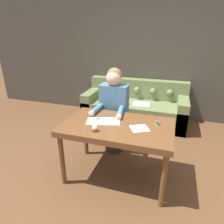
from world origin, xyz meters
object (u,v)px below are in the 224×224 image
person (114,111)px  scissors (99,120)px  thread_spool (157,123)px  pin_cushion (95,128)px  couch (135,107)px  dining_table (118,130)px

person → scissors: bearing=-95.1°
thread_spool → pin_cushion: bearing=-150.5°
thread_spool → person: bearing=147.1°
person → pin_cushion: person is taller
couch → thread_spool: bearing=-70.7°
couch → scissors: size_ratio=10.75×
thread_spool → pin_cushion: size_ratio=0.63×
couch → dining_table: bearing=-85.9°
scissors → pin_cushion: (0.07, -0.29, 0.03)m
person → scissors: 0.52m
couch → pin_cushion: 2.07m
scissors → person: bearing=84.9°
person → scissors: size_ratio=6.85×
couch → person: person is taller
dining_table → scissors: (-0.27, 0.06, 0.08)m
dining_table → thread_spool: thread_spool is taller
couch → person: 1.28m
couch → pin_cushion: size_ratio=28.74×
dining_table → thread_spool: 0.48m
couch → person: (-0.09, -1.22, 0.38)m
scissors → pin_cushion: size_ratio=2.67×
dining_table → scissors: bearing=168.0°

